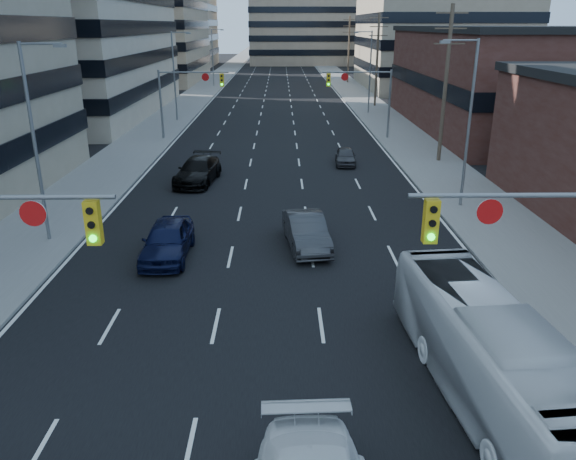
{
  "coord_description": "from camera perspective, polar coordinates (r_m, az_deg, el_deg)",
  "views": [
    {
      "loc": [
        0.45,
        -4.85,
        9.66
      ],
      "look_at": [
        0.71,
        15.45,
        2.2
      ],
      "focal_mm": 35.0,
      "sensor_mm": 36.0,
      "label": 1
    }
  ],
  "objects": [
    {
      "name": "office_left_far",
      "position": [
        107.68,
        -14.66,
        18.68
      ],
      "size": [
        20.0,
        30.0,
        16.0
      ],
      "primitive_type": "cube",
      "color": "gray",
      "rests_on": "ground"
    },
    {
      "name": "utility_pole_block",
      "position": [
        42.69,
        15.73,
        14.23
      ],
      "size": [
        2.2,
        0.28,
        11.0
      ],
      "color": "#4C3D2D",
      "rests_on": "ground"
    },
    {
      "name": "utility_pole_distant",
      "position": [
        101.61,
        6.19,
        17.87
      ],
      "size": [
        2.2,
        0.28,
        11.0
      ],
      "color": "#4C3D2D",
      "rests_on": "ground"
    },
    {
      "name": "sedan_grey_center",
      "position": [
        25.64,
        1.87,
        -0.14
      ],
      "size": [
        2.22,
        4.84,
        1.54
      ],
      "primitive_type": "imported",
      "rotation": [
        0.0,
        0.0,
        0.13
      ],
      "color": "#323234",
      "rests_on": "ground"
    },
    {
      "name": "signal_far_left",
      "position": [
        50.79,
        -10.26,
        13.8
      ],
      "size": [
        6.09,
        0.33,
        6.0
      ],
      "color": "slate",
      "rests_on": "ground"
    },
    {
      "name": "storefront_right_mid",
      "position": [
        59.92,
        23.09,
        13.68
      ],
      "size": [
        20.0,
        30.0,
        9.0
      ],
      "primitive_type": "cube",
      "color": "#472119",
      "rests_on": "ground"
    },
    {
      "name": "sedan_grey_right",
      "position": [
        41.5,
        5.86,
        7.47
      ],
      "size": [
        1.68,
        3.67,
        1.22
      ],
      "primitive_type": "imported",
      "rotation": [
        0.0,
        0.0,
        -0.07
      ],
      "color": "#373639",
      "rests_on": "ground"
    },
    {
      "name": "sidewalk_left",
      "position": [
        135.72,
        -6.04,
        16.01
      ],
      "size": [
        5.0,
        300.0,
        0.15
      ],
      "primitive_type": "cube",
      "color": "slate",
      "rests_on": "ground"
    },
    {
      "name": "utility_pole_midblock",
      "position": [
        71.93,
        9.04,
        16.84
      ],
      "size": [
        2.2,
        0.28,
        11.0
      ],
      "color": "#4C3D2D",
      "rests_on": "ground"
    },
    {
      "name": "sedan_blue",
      "position": [
        25.04,
        -12.16,
        -0.99
      ],
      "size": [
        1.93,
        4.78,
        1.63
      ],
      "primitive_type": "imported",
      "rotation": [
        0.0,
        0.0,
        0.0
      ],
      "color": "black",
      "rests_on": "ground"
    },
    {
      "name": "sedan_black_far",
      "position": [
        36.79,
        -9.15,
        5.96
      ],
      "size": [
        2.9,
        5.69,
        1.58
      ],
      "primitive_type": "imported",
      "rotation": [
        0.0,
        0.0,
        -0.13
      ],
      "color": "black",
      "rests_on": "ground"
    },
    {
      "name": "office_right_far",
      "position": [
        96.08,
        14.79,
        17.96
      ],
      "size": [
        22.0,
        28.0,
        14.0
      ],
      "primitive_type": "cube",
      "color": "gray",
      "rests_on": "ground"
    },
    {
      "name": "signal_far_right",
      "position": [
        50.65,
        7.69,
        13.92
      ],
      "size": [
        6.09,
        0.33,
        6.0
      ],
      "color": "slate",
      "rests_on": "ground"
    },
    {
      "name": "streetlight_left_near",
      "position": [
        27.48,
        -24.15,
        8.78
      ],
      "size": [
        2.03,
        0.22,
        9.0
      ],
      "color": "slate",
      "rests_on": "ground"
    },
    {
      "name": "streetlight_left_far",
      "position": [
        95.57,
        -7.57,
        17.24
      ],
      "size": [
        2.03,
        0.22,
        9.0
      ],
      "color": "slate",
      "rests_on": "ground"
    },
    {
      "name": "road_surface",
      "position": [
        135.2,
        -0.98,
        16.07
      ],
      "size": [
        18.0,
        300.0,
        0.02
      ],
      "primitive_type": "cube",
      "color": "black",
      "rests_on": "ground"
    },
    {
      "name": "bg_block_right",
      "position": [
        138.54,
        13.07,
        18.17
      ],
      "size": [
        22.0,
        22.0,
        12.0
      ],
      "primitive_type": "cube",
      "color": "gray",
      "rests_on": "ground"
    },
    {
      "name": "signal_near_right",
      "position": [
        15.58,
        26.06,
        -2.0
      ],
      "size": [
        6.59,
        0.33,
        6.0
      ],
      "color": "slate",
      "rests_on": "ground"
    },
    {
      "name": "bg_block_left",
      "position": [
        147.62,
        -12.63,
        19.85
      ],
      "size": [
        24.0,
        24.0,
        20.0
      ],
      "primitive_type": "cube",
      "color": "#ADA089",
      "rests_on": "ground"
    },
    {
      "name": "streetlight_right_far",
      "position": [
        65.76,
        8.22,
        15.96
      ],
      "size": [
        2.03,
        0.22,
        9.0
      ],
      "color": "slate",
      "rests_on": "ground"
    },
    {
      "name": "transit_bus",
      "position": [
        16.21,
        19.85,
        -11.9
      ],
      "size": [
        3.22,
        10.08,
        2.76
      ],
      "primitive_type": "imported",
      "rotation": [
        0.0,
        0.0,
        0.09
      ],
      "color": "silver",
      "rests_on": "ground"
    },
    {
      "name": "streetlight_right_near",
      "position": [
        31.78,
        17.72,
        10.9
      ],
      "size": [
        2.03,
        0.22,
        9.0
      ],
      "color": "slate",
      "rests_on": "ground"
    },
    {
      "name": "streetlight_left_mid",
      "position": [
        60.99,
        -11.35,
        15.46
      ],
      "size": [
        2.03,
        0.22,
        9.0
      ],
      "color": "slate",
      "rests_on": "ground"
    },
    {
      "name": "sidewalk_right",
      "position": [
        135.64,
        4.08,
        16.07
      ],
      "size": [
        5.0,
        300.0,
        0.15
      ],
      "primitive_type": "cube",
      "color": "slate",
      "rests_on": "ground"
    }
  ]
}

